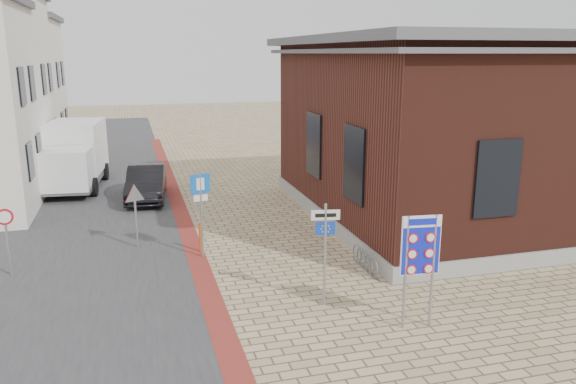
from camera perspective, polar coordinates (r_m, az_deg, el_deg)
ground at (r=14.05m, az=1.26°, el=-12.18°), size 120.00×120.00×0.00m
road_strip at (r=27.81m, az=-19.01°, el=0.33°), size 7.00×60.00×0.02m
curb_strip at (r=22.97m, az=-10.89°, el=-1.91°), size 0.60×40.00×0.02m
brick_building at (r=23.06m, az=17.95°, el=6.54°), size 13.00×13.00×6.80m
bike_rack at (r=16.70m, az=7.82°, el=-6.97°), size 0.08×1.80×0.60m
sedan at (r=25.05m, az=-14.18°, el=0.91°), size 1.97×4.54×1.45m
box_truck at (r=28.04m, az=-20.95°, el=3.52°), size 2.93×6.00×3.03m
border_sign at (r=12.99m, az=13.31°, el=-5.56°), size 0.92×0.15×2.70m
essen_sign at (r=13.85m, az=3.80°, el=-4.69°), size 0.71×0.16×2.64m
parking_sign at (r=17.22m, az=-8.86°, el=-0.70°), size 0.60×0.14×2.74m
yield_sign at (r=18.64m, az=-15.30°, el=-0.90°), size 0.71×0.33×2.09m
speed_sign at (r=17.62m, az=-26.69°, el=-3.69°), size 0.47×0.09×1.99m
bollard at (r=18.09m, az=-8.89°, el=-4.59°), size 0.11×0.11×0.98m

